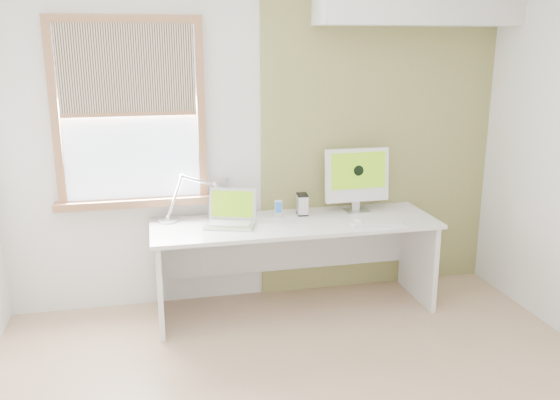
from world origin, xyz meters
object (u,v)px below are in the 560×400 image
object	(u,v)px
desk	(293,243)
external_drive	(302,204)
desk_lamp	(212,193)
laptop	(231,216)
imac	(357,176)

from	to	relation	value
desk	external_drive	size ratio (longest dim) A/B	13.08
desk_lamp	external_drive	world-z (taller)	desk_lamp
external_drive	desk	bearing A→B (deg)	-131.49
laptop	desk	bearing A→B (deg)	1.31
desk_lamp	external_drive	xyz separation A→B (m)	(0.71, -0.10, -0.11)
laptop	imac	distance (m)	1.08
desk	imac	bearing A→B (deg)	11.63
laptop	imac	bearing A→B (deg)	6.86
external_drive	imac	world-z (taller)	imac
desk_lamp	imac	bearing A→B (deg)	-4.95
external_drive	imac	distance (m)	0.50
desk_lamp	external_drive	size ratio (longest dim) A/B	3.91
external_drive	imac	xyz separation A→B (m)	(0.46, -0.00, 0.21)
desk	laptop	size ratio (longest dim) A/B	5.00
desk_lamp	external_drive	distance (m)	0.72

